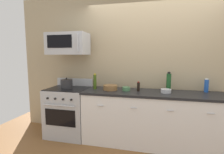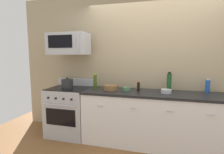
% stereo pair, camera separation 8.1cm
% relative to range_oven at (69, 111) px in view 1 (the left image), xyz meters
% --- Properties ---
extents(ground_plane, '(6.55, 6.55, 0.00)m').
position_rel_range_oven_xyz_m(ground_plane, '(1.56, -0.00, -0.47)').
color(ground_plane, brown).
extents(back_wall, '(5.46, 0.10, 2.70)m').
position_rel_range_oven_xyz_m(back_wall, '(1.56, 0.41, 0.88)').
color(back_wall, tan).
rests_on(back_wall, ground_plane).
extents(counter_unit, '(2.37, 0.66, 0.92)m').
position_rel_range_oven_xyz_m(counter_unit, '(1.56, -0.00, -0.01)').
color(counter_unit, white).
rests_on(counter_unit, ground_plane).
extents(range_oven, '(0.76, 0.69, 1.07)m').
position_rel_range_oven_xyz_m(range_oven, '(0.00, 0.00, 0.00)').
color(range_oven, '#B7BABF').
rests_on(range_oven, ground_plane).
extents(microwave, '(0.74, 0.44, 0.40)m').
position_rel_range_oven_xyz_m(microwave, '(0.00, 0.04, 1.28)').
color(microwave, '#B7BABF').
extents(bottle_soda_blue, '(0.07, 0.07, 0.23)m').
position_rel_range_oven_xyz_m(bottle_soda_blue, '(2.44, 0.22, 0.56)').
color(bottle_soda_blue, '#1E4CA5').
rests_on(bottle_soda_blue, countertop_slab).
extents(bottle_olive_oil, '(0.06, 0.06, 0.29)m').
position_rel_range_oven_xyz_m(bottle_olive_oil, '(0.53, 0.03, 0.59)').
color(bottle_olive_oil, '#385114').
rests_on(bottle_olive_oil, countertop_slab).
extents(bottle_wine_green, '(0.08, 0.08, 0.33)m').
position_rel_range_oven_xyz_m(bottle_wine_green, '(1.83, 0.17, 0.61)').
color(bottle_wine_green, '#19471E').
rests_on(bottle_wine_green, countertop_slab).
extents(bottle_soy_sauce_dark, '(0.05, 0.05, 0.17)m').
position_rel_range_oven_xyz_m(bottle_soy_sauce_dark, '(1.32, 0.02, 0.53)').
color(bottle_soy_sauce_dark, black).
rests_on(bottle_soy_sauce_dark, countertop_slab).
extents(bowl_green_glaze, '(0.14, 0.14, 0.07)m').
position_rel_range_oven_xyz_m(bowl_green_glaze, '(1.11, 0.03, 0.49)').
color(bowl_green_glaze, '#477A4C').
rests_on(bowl_green_glaze, countertop_slab).
extents(bowl_steel_prep, '(0.17, 0.17, 0.06)m').
position_rel_range_oven_xyz_m(bowl_steel_prep, '(1.78, 0.01, 0.48)').
color(bowl_steel_prep, '#B2B5BA').
rests_on(bowl_steel_prep, countertop_slab).
extents(bowl_wooden_salad, '(0.25, 0.25, 0.09)m').
position_rel_range_oven_xyz_m(bowl_wooden_salad, '(0.82, 0.01, 0.50)').
color(bowl_wooden_salad, brown).
rests_on(bowl_wooden_salad, countertop_slab).
extents(stockpot, '(0.22, 0.22, 0.21)m').
position_rel_range_oven_xyz_m(stockpot, '(0.00, -0.05, 0.54)').
color(stockpot, '#262628').
rests_on(stockpot, range_oven).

